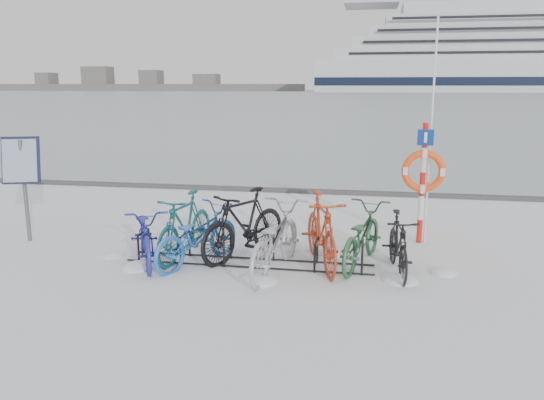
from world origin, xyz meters
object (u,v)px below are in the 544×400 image
(cruise_ferry, at_px, (503,58))
(lifebuoy_station, at_px, (424,171))
(bike_rack, at_px, (249,253))
(info_board, at_px, (22,167))

(cruise_ferry, bearing_deg, lifebuoy_station, -103.10)
(bike_rack, bearing_deg, info_board, 172.87)
(bike_rack, relative_size, cruise_ferry, 0.03)
(bike_rack, distance_m, lifebuoy_station, 3.46)
(cruise_ferry, bearing_deg, info_board, -104.74)
(info_board, xyz_separation_m, lifebuoy_station, (7.13, 1.10, -0.06))
(info_board, distance_m, lifebuoy_station, 7.21)
(info_board, relative_size, lifebuoy_station, 0.49)
(info_board, bearing_deg, bike_rack, -26.56)
(bike_rack, bearing_deg, lifebuoy_station, 30.24)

